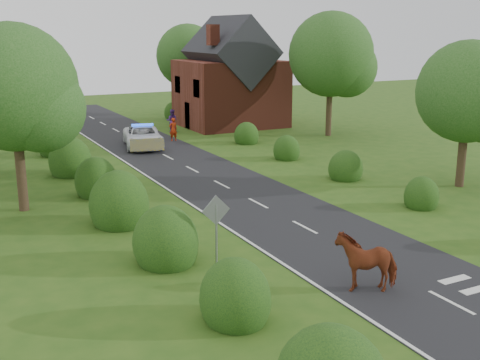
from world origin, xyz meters
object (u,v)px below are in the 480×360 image
cow (366,264)px  pedestrian_red (173,129)px  road_sign (216,220)px  police_van (143,137)px  pedestrian_purple (172,121)px

cow → pedestrian_red: bearing=-166.9°
road_sign → pedestrian_red: road_sign is taller
cow → police_van: bearing=-161.3°
cow → pedestrian_red: pedestrian_red is taller
road_sign → pedestrian_red: size_ratio=1.45×
pedestrian_red → pedestrian_purple: (1.36, 3.77, 0.05)m
road_sign → police_van: (4.68, 22.00, -0.91)m
police_van → pedestrian_red: 3.02m
road_sign → police_van: road_sign is taller
police_van → pedestrian_red: pedestrian_red is taller
road_sign → pedestrian_red: (7.42, 23.25, -0.78)m
pedestrian_purple → pedestrian_red: bearing=102.5°
pedestrian_red → pedestrian_purple: size_ratio=0.95×
police_van → pedestrian_red: (2.74, 1.25, 0.12)m
pedestrian_purple → road_sign: bearing=104.3°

